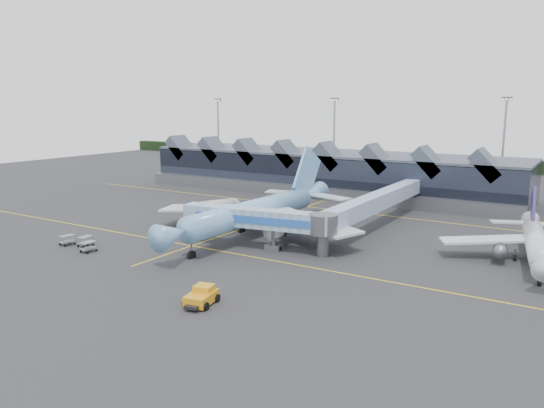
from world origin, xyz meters
The scene contains 11 objects.
ground centered at (0.00, 0.00, 0.00)m, with size 260.00×260.00×0.00m, color #28282A.
taxi_stripes centered at (0.00, 10.00, 0.01)m, with size 120.00×60.00×0.01m.
tree_line_far centered at (0.00, 110.00, 2.00)m, with size 260.00×4.00×4.00m, color black.
terminal centered at (-5.07, 47.35, 4.88)m, with size 90.00×22.25×12.52m.
light_masts centered at (21.00, 62.80, 12.49)m, with size 132.40×42.56×22.45m.
main_airliner centered at (4.70, 2.76, 4.03)m, with size 37.15×42.67×13.72m.
regional_jet centered at (44.14, 9.84, 2.92)m, with size 24.31×26.80×9.21m.
jet_bridge centered at (10.64, -3.71, 4.29)m, with size 23.40×7.07×5.98m.
fuel_truck centered at (-8.35, 7.85, 2.03)m, with size 6.50×10.53×3.62m.
pushback_tug centered at (16.20, -25.41, 0.86)m, with size 3.40×4.68×1.92m.
baggage_carts centered at (-13.20, -17.42, 0.83)m, with size 7.32×4.05×1.47m.
Camera 1 is at (50.48, -66.33, 20.80)m, focal length 35.00 mm.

